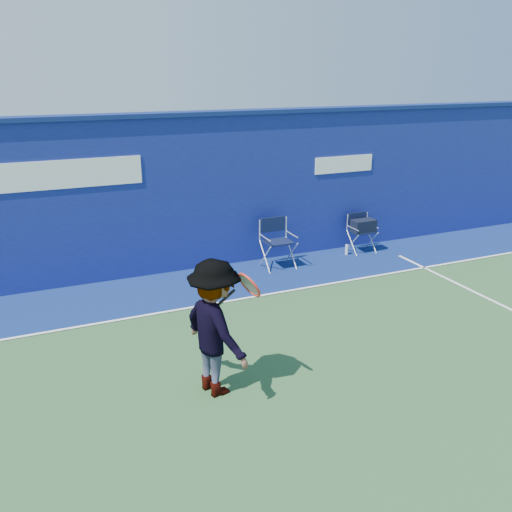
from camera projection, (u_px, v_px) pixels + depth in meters
name	position (u px, v px, depth m)	size (l,w,h in m)	color
ground	(301.00, 404.00, 6.56)	(80.00, 80.00, 0.00)	#2D532C
stadium_wall	(179.00, 193.00, 10.56)	(24.00, 0.50, 3.08)	navy
out_of_bounds_strip	(199.00, 286.00, 10.11)	(24.00, 1.80, 0.01)	navy
court_lines	(280.00, 379.00, 7.07)	(24.00, 12.00, 0.01)	white
directors_chair_left	(278.00, 253.00, 10.97)	(0.60, 0.53, 1.00)	silver
directors_chair_right	(362.00, 236.00, 11.88)	(0.51, 0.45, 0.85)	silver
water_bottle	(347.00, 250.00, 11.76)	(0.07, 0.07, 0.23)	silver
tennis_player	(215.00, 328.00, 6.56)	(1.01, 1.26, 1.74)	#EA4738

